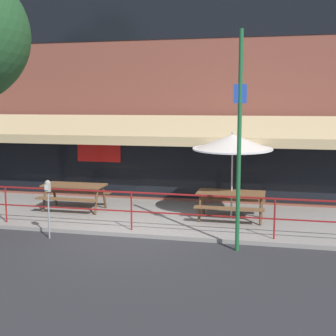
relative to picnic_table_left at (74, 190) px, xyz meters
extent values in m
plane|color=#2D2D30|center=(2.29, -2.04, -0.71)|extent=(120.00, 120.00, 0.00)
cube|color=gray|center=(2.29, -0.04, -0.66)|extent=(15.00, 4.00, 0.10)
cube|color=brown|center=(2.29, 2.21, 3.38)|extent=(15.00, 0.50, 8.18)
cube|color=black|center=(2.29, 1.95, 5.18)|extent=(10.50, 0.02, 1.40)
cube|color=black|center=(2.29, 1.94, 0.64)|extent=(12.00, 0.02, 2.30)
cube|color=red|center=(0.04, 1.93, 0.94)|extent=(1.50, 0.02, 0.70)
cube|color=tan|center=(2.29, 1.41, 1.79)|extent=(13.80, 0.92, 0.70)
cube|color=tan|center=(2.29, 0.90, 1.39)|extent=(13.80, 0.08, 0.28)
cylinder|color=maroon|center=(-1.16, -1.74, -0.13)|extent=(0.04, 0.04, 0.95)
cylinder|color=maroon|center=(2.29, -1.74, -0.13)|extent=(0.04, 0.04, 0.95)
cylinder|color=maroon|center=(5.74, -1.74, -0.13)|extent=(0.04, 0.04, 0.95)
cube|color=maroon|center=(2.29, -1.74, 0.34)|extent=(13.80, 0.04, 0.04)
cube|color=maroon|center=(2.29, -1.74, -0.13)|extent=(13.80, 0.03, 0.03)
cube|color=brown|center=(0.00, 0.00, 0.13)|extent=(1.80, 0.80, 0.05)
cube|color=brown|center=(0.00, -0.58, -0.17)|extent=(1.80, 0.26, 0.04)
cube|color=brown|center=(0.00, 0.58, -0.17)|extent=(1.80, 0.26, 0.04)
cylinder|color=brown|center=(0.80, -0.32, -0.24)|extent=(0.07, 0.30, 0.73)
cylinder|color=brown|center=(0.80, 0.32, -0.24)|extent=(0.07, 0.30, 0.73)
cylinder|color=brown|center=(-0.80, -0.32, -0.24)|extent=(0.07, 0.30, 0.73)
cylinder|color=brown|center=(-0.80, 0.32, -0.24)|extent=(0.07, 0.30, 0.73)
cube|color=brown|center=(4.59, -0.16, 0.13)|extent=(1.80, 0.80, 0.05)
cube|color=brown|center=(4.59, -0.74, -0.17)|extent=(1.80, 0.26, 0.04)
cube|color=brown|center=(4.59, 0.42, -0.17)|extent=(1.80, 0.26, 0.04)
cylinder|color=brown|center=(5.39, -0.47, -0.24)|extent=(0.07, 0.30, 0.73)
cylinder|color=brown|center=(5.39, 0.16, -0.24)|extent=(0.07, 0.30, 0.73)
cylinder|color=brown|center=(3.79, -0.47, -0.24)|extent=(0.07, 0.30, 0.73)
cylinder|color=brown|center=(3.79, 0.16, -0.24)|extent=(0.07, 0.30, 0.73)
cylinder|color=#B7B2A8|center=(4.59, 0.02, 0.54)|extent=(0.04, 0.04, 2.30)
cone|color=silver|center=(4.59, 0.02, 1.49)|extent=(2.10, 2.11, 0.46)
cylinder|color=white|center=(4.59, 0.02, 1.30)|extent=(2.14, 2.14, 0.10)
sphere|color=#B7B2A8|center=(4.59, 0.02, 1.73)|extent=(0.07, 0.07, 0.07)
cylinder|color=gray|center=(0.47, -2.55, -0.13)|extent=(0.04, 0.04, 1.15)
cylinder|color=gray|center=(0.47, -2.55, 0.54)|extent=(0.15, 0.15, 0.20)
sphere|color=gray|center=(0.47, -2.55, 0.64)|extent=(0.14, 0.14, 0.14)
cube|color=silver|center=(0.47, -2.63, 0.55)|extent=(0.08, 0.01, 0.13)
cylinder|color=#1E6033|center=(4.95, -2.49, 1.67)|extent=(0.09, 0.09, 4.75)
cube|color=blue|center=(4.95, -2.51, 2.72)|extent=(0.28, 0.02, 0.40)
camera|label=1|loc=(5.67, -12.54, 2.52)|focal=50.00mm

